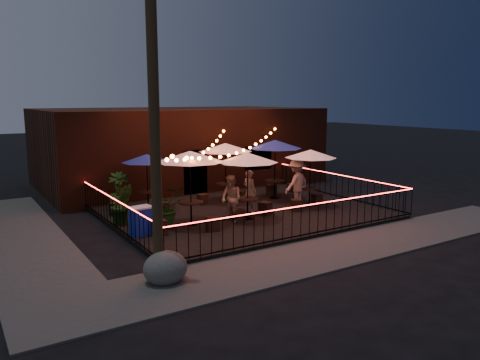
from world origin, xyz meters
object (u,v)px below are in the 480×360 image
at_px(cafe_table_1, 147,159).
at_px(cafe_table_5, 275,145).
at_px(utility_pole, 154,120).
at_px(cafe_table_0, 190,157).
at_px(cafe_table_2, 248,158).
at_px(cooler, 141,221).
at_px(cafe_table_4, 311,155).
at_px(boulder, 165,268).
at_px(cafe_table_3, 225,148).

height_order(cafe_table_1, cafe_table_5, cafe_table_5).
relative_size(utility_pole, cafe_table_0, 2.72).
relative_size(cafe_table_1, cafe_table_2, 0.96).
relative_size(cafe_table_1, cooler, 2.65).
height_order(cafe_table_0, cafe_table_1, cafe_table_0).
height_order(cafe_table_1, cafe_table_2, cafe_table_2).
distance_m(utility_pole, cafe_table_4, 9.35).
relative_size(cafe_table_5, boulder, 2.79).
xyz_separation_m(cafe_table_1, boulder, (-2.40, -7.30, -1.76)).
distance_m(cafe_table_1, cafe_table_3, 3.38).
distance_m(utility_pole, cafe_table_3, 8.89).
bearing_deg(utility_pole, cafe_table_2, 35.41).
bearing_deg(cooler, cafe_table_4, -5.38).
bearing_deg(cooler, cafe_table_2, -9.62).
relative_size(utility_pole, cafe_table_4, 3.45).
relative_size(utility_pole, cafe_table_5, 2.87).
height_order(cafe_table_0, cafe_table_3, cafe_table_0).
bearing_deg(cafe_table_3, utility_pole, -131.49).
bearing_deg(cafe_table_2, boulder, -142.46).
xyz_separation_m(cafe_table_0, cafe_table_4, (5.46, 0.08, -0.25)).
height_order(utility_pole, cafe_table_2, utility_pole).
xyz_separation_m(cafe_table_2, cafe_table_3, (0.87, 3.05, 0.05)).
bearing_deg(cafe_table_3, cooler, -148.92).
height_order(cooler, boulder, cooler).
distance_m(cafe_table_1, cooler, 4.11).
xyz_separation_m(utility_pole, cafe_table_1, (2.47, 7.08, -1.85)).
relative_size(cafe_table_3, cafe_table_4, 1.23).
xyz_separation_m(cafe_table_0, cafe_table_2, (2.10, -0.39, -0.14)).
bearing_deg(cafe_table_4, cafe_table_3, 133.95).
height_order(cafe_table_0, cafe_table_4, cafe_table_0).
xyz_separation_m(utility_pole, cooler, (0.90, 3.60, -3.37)).
bearing_deg(cafe_table_1, cafe_table_2, -55.57).
distance_m(cafe_table_2, cafe_table_4, 3.40).
distance_m(utility_pole, boulder, 3.62).
height_order(utility_pole, cafe_table_4, utility_pole).
distance_m(cafe_table_2, cooler, 4.39).
xyz_separation_m(cafe_table_1, cafe_table_5, (5.47, -1.16, 0.36)).
distance_m(cafe_table_4, cooler, 7.58).
bearing_deg(cafe_table_0, cafe_table_5, 21.63).
relative_size(utility_pole, cafe_table_3, 2.81).
bearing_deg(utility_pole, cooler, 75.97).
distance_m(cafe_table_2, boulder, 6.43).
bearing_deg(cooler, cafe_table_0, 0.35).
height_order(cafe_table_0, cafe_table_2, cafe_table_0).
relative_size(cafe_table_0, cafe_table_2, 1.14).
bearing_deg(cafe_table_3, cafe_table_4, -46.05).
distance_m(utility_pole, cafe_table_1, 7.72).
distance_m(cafe_table_0, cafe_table_1, 3.23).
bearing_deg(cafe_table_1, cooler, -114.34).
bearing_deg(cooler, cafe_table_5, 10.01).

